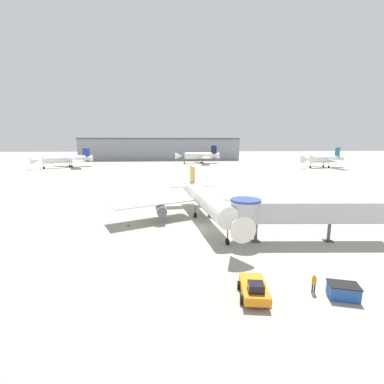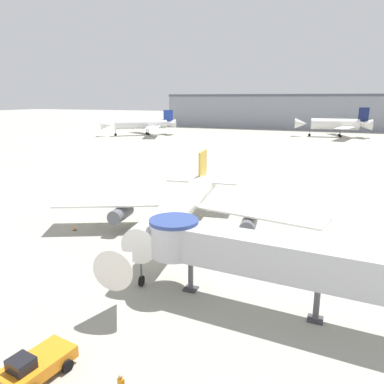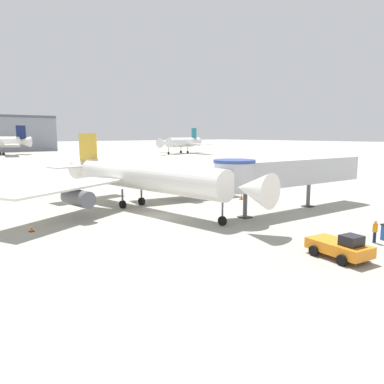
{
  "view_description": "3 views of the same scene",
  "coord_description": "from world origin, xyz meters",
  "views": [
    {
      "loc": [
        -4.62,
        -38.8,
        13.26
      ],
      "look_at": [
        -1.26,
        2.04,
        5.5
      ],
      "focal_mm": 24.0,
      "sensor_mm": 36.0,
      "label": 1
    },
    {
      "loc": [
        17.52,
        -32.5,
        15.59
      ],
      "look_at": [
        2.59,
        4.69,
        5.51
      ],
      "focal_mm": 35.0,
      "sensor_mm": 36.0,
      "label": 2
    },
    {
      "loc": [
        -21.11,
        -31.41,
        8.43
      ],
      "look_at": [
        3.13,
        -2.19,
        2.54
      ],
      "focal_mm": 35.0,
      "sensor_mm": 36.0,
      "label": 3
    }
  ],
  "objects": [
    {
      "name": "pushback_tug_orange",
      "position": [
        2.44,
        -18.9,
        0.8
      ],
      "size": [
        2.97,
        4.48,
        1.81
      ],
      "rotation": [
        0.0,
        0.0,
        -0.16
      ],
      "color": "orange",
      "rests_on": "ground_plane"
    },
    {
      "name": "jet_bridge",
      "position": [
        12.5,
        -6.6,
        4.28
      ],
      "size": [
        21.44,
        4.8,
        5.97
      ],
      "rotation": [
        0.0,
        0.0,
        -0.08
      ],
      "color": "#B7B7BC",
      "rests_on": "ground_plane"
    },
    {
      "name": "main_airplane",
      "position": [
        1.27,
        4.38,
        3.64
      ],
      "size": [
        32.72,
        30.45,
        8.54
      ],
      "rotation": [
        0.0,
        0.0,
        0.12
      ],
      "color": "white",
      "rests_on": "ground_plane"
    },
    {
      "name": "background_jet_teal_tail",
      "position": [
        80.26,
        97.64,
        4.87
      ],
      "size": [
        28.01,
        28.09,
        11.11
      ],
      "rotation": [
        0.0,
        0.0,
        -1.29
      ],
      "color": "white",
      "rests_on": "ground_plane"
    },
    {
      "name": "traffic_cone_port_wing",
      "position": [
        -11.64,
        1.97,
        0.32
      ],
      "size": [
        0.41,
        0.41,
        0.68
      ],
      "color": "black",
      "rests_on": "ground_plane"
    },
    {
      "name": "background_jet_navy_tail",
      "position": [
        14.56,
        133.85,
        5.21
      ],
      "size": [
        30.27,
        34.76,
        11.96
      ],
      "rotation": [
        0.0,
        0.0,
        -1.46
      ],
      "color": "white",
      "rests_on": "ground_plane"
    },
    {
      "name": "ground_crew_marshaller",
      "position": [
        8.01,
        -18.71,
        1.03
      ],
      "size": [
        0.38,
        0.28,
        1.79
      ],
      "rotation": [
        0.0,
        0.0,
        6.02
      ],
      "color": "#1E2338",
      "rests_on": "ground_plane"
    },
    {
      "name": "ground_plane",
      "position": [
        0.0,
        0.0,
        0.0
      ],
      "size": [
        800.0,
        800.0,
        0.0
      ],
      "primitive_type": "plane",
      "color": "#9E9B8E"
    },
    {
      "name": "service_container_blue",
      "position": [
        10.15,
        -19.68,
        0.66
      ],
      "size": [
        2.84,
        2.26,
        1.31
      ],
      "rotation": [
        0.0,
        0.0,
        -0.29
      ],
      "color": "#234C9E",
      "rests_on": "ground_plane"
    },
    {
      "name": "terminal_building",
      "position": [
        -12.6,
        175.0,
        8.81
      ],
      "size": [
        124.47,
        24.5,
        17.59
      ],
      "color": "gray",
      "rests_on": "ground_plane"
    },
    {
      "name": "traffic_cone_starboard_wing",
      "position": [
        14.55,
        1.45,
        0.4
      ],
      "size": [
        0.51,
        0.51,
        0.84
      ],
      "color": "black",
      "rests_on": "ground_plane"
    },
    {
      "name": "background_jet_blue_tail",
      "position": [
        -63.04,
        111.03,
        4.63
      ],
      "size": [
        28.26,
        28.93,
        10.55
      ],
      "rotation": [
        0.0,
        0.0,
        -0.86
      ],
      "color": "white",
      "rests_on": "ground_plane"
    }
  ]
}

